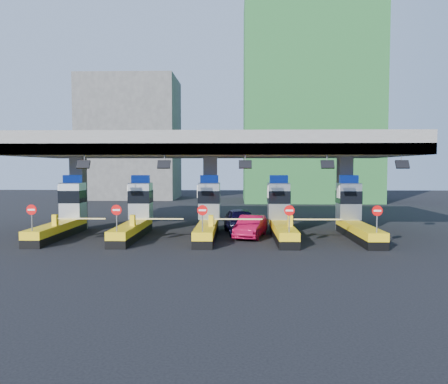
{
  "coord_description": "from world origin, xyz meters",
  "views": [
    {
      "loc": [
        1.97,
        -29.63,
        4.74
      ],
      "look_at": [
        1.11,
        0.0,
        3.04
      ],
      "focal_mm": 35.0,
      "sensor_mm": 36.0,
      "label": 1
    }
  ],
  "objects": [
    {
      "name": "toll_lane_far_left",
      "position": [
        -10.0,
        0.28,
        1.4
      ],
      "size": [
        4.43,
        8.0,
        4.16
      ],
      "color": "black",
      "rests_on": "ground"
    },
    {
      "name": "toll_lane_far_right",
      "position": [
        10.0,
        0.28,
        1.4
      ],
      "size": [
        4.43,
        8.0,
        4.16
      ],
      "color": "black",
      "rests_on": "ground"
    },
    {
      "name": "toll_lane_left",
      "position": [
        -5.0,
        0.28,
        1.4
      ],
      "size": [
        4.43,
        8.0,
        4.16
      ],
      "color": "black",
      "rests_on": "ground"
    },
    {
      "name": "van",
      "position": [
        2.28,
        1.39,
        0.88
      ],
      "size": [
        2.78,
        5.42,
        1.77
      ],
      "primitive_type": "imported",
      "rotation": [
        0.0,
        0.0,
        0.14
      ],
      "color": "black",
      "rests_on": "ground"
    },
    {
      "name": "red_car",
      "position": [
        2.94,
        -0.32,
        0.73
      ],
      "size": [
        2.55,
        4.66,
        1.46
      ],
      "primitive_type": "imported",
      "rotation": [
        0.0,
        0.0,
        -0.24
      ],
      "color": "#A30C33",
      "rests_on": "ground"
    },
    {
      "name": "bg_building_concrete",
      "position": [
        -14.0,
        36.0,
        9.0
      ],
      "size": [
        14.0,
        10.0,
        18.0
      ],
      "primitive_type": "cube",
      "color": "#4C4C49",
      "rests_on": "ground"
    },
    {
      "name": "toll_lane_center",
      "position": [
        0.0,
        0.28,
        1.4
      ],
      "size": [
        4.43,
        8.0,
        4.16
      ],
      "color": "black",
      "rests_on": "ground"
    },
    {
      "name": "toll_canopy",
      "position": [
        0.0,
        2.87,
        6.13
      ],
      "size": [
        28.0,
        12.09,
        7.0
      ],
      "color": "slate",
      "rests_on": "ground"
    },
    {
      "name": "bg_building_scaffold",
      "position": [
        12.0,
        32.0,
        14.0
      ],
      "size": [
        18.0,
        12.0,
        28.0
      ],
      "primitive_type": "cube",
      "color": "#1E5926",
      "rests_on": "ground"
    },
    {
      "name": "toll_lane_right",
      "position": [
        5.0,
        0.28,
        1.4
      ],
      "size": [
        4.43,
        8.0,
        4.16
      ],
      "color": "black",
      "rests_on": "ground"
    },
    {
      "name": "ground",
      "position": [
        0.0,
        0.0,
        0.0
      ],
      "size": [
        120.0,
        120.0,
        0.0
      ],
      "primitive_type": "plane",
      "color": "black",
      "rests_on": "ground"
    }
  ]
}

